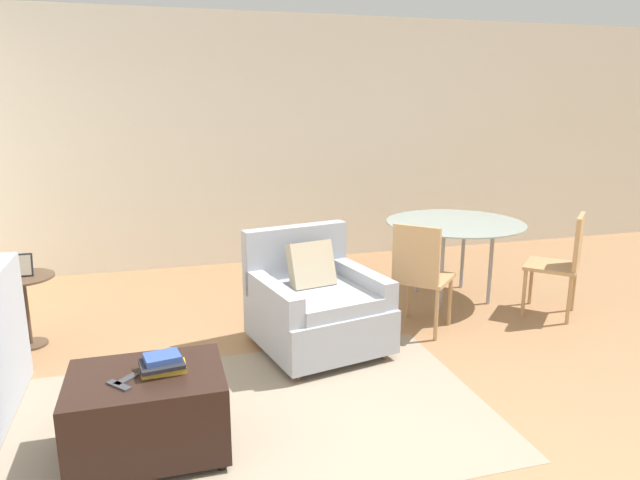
{
  "coord_description": "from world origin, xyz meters",
  "views": [
    {
      "loc": [
        -1.07,
        -2.41,
        1.83
      ],
      "look_at": [
        0.15,
        1.8,
        0.75
      ],
      "focal_mm": 32.0,
      "sensor_mm": 36.0,
      "label": 1
    }
  ],
  "objects_px": {
    "ottoman": "(148,411)",
    "tv_remote_primary": "(126,379)",
    "dining_chair_near_left": "(420,271)",
    "dining_chair_near_right": "(564,258)",
    "book_stack": "(163,364)",
    "side_table": "(25,297)",
    "armchair": "(315,305)",
    "picture_frame": "(21,265)",
    "tv_remote_secondary": "(119,385)",
    "dining_table": "(455,229)"
  },
  "relations": [
    {
      "from": "ottoman",
      "to": "tv_remote_primary",
      "type": "xyz_separation_m",
      "value": [
        -0.09,
        -0.04,
        0.21
      ]
    },
    {
      "from": "dining_chair_near_left",
      "to": "dining_chair_near_right",
      "type": "bearing_deg",
      "value": 0.0
    },
    {
      "from": "book_stack",
      "to": "side_table",
      "type": "distance_m",
      "value": 1.94
    },
    {
      "from": "side_table",
      "to": "dining_chair_near_right",
      "type": "relative_size",
      "value": 0.61
    },
    {
      "from": "armchair",
      "to": "side_table",
      "type": "xyz_separation_m",
      "value": [
        -2.09,
        0.63,
        0.05
      ]
    },
    {
      "from": "dining_chair_near_left",
      "to": "armchair",
      "type": "bearing_deg",
      "value": -176.92
    },
    {
      "from": "armchair",
      "to": "picture_frame",
      "type": "distance_m",
      "value": 2.21
    },
    {
      "from": "tv_remote_secondary",
      "to": "dining_chair_near_left",
      "type": "xyz_separation_m",
      "value": [
        2.2,
        1.2,
        0.05
      ]
    },
    {
      "from": "armchair",
      "to": "book_stack",
      "type": "height_order",
      "value": "armchair"
    },
    {
      "from": "picture_frame",
      "to": "dining_chair_near_left",
      "type": "height_order",
      "value": "dining_chair_near_left"
    },
    {
      "from": "ottoman",
      "to": "book_stack",
      "type": "height_order",
      "value": "book_stack"
    },
    {
      "from": "tv_remote_primary",
      "to": "side_table",
      "type": "relative_size",
      "value": 0.23
    },
    {
      "from": "tv_remote_primary",
      "to": "dining_chair_near_right",
      "type": "bearing_deg",
      "value": 18.07
    },
    {
      "from": "book_stack",
      "to": "picture_frame",
      "type": "bearing_deg",
      "value": 120.29
    },
    {
      "from": "armchair",
      "to": "ottoman",
      "type": "distance_m",
      "value": 1.61
    },
    {
      "from": "side_table",
      "to": "book_stack",
      "type": "bearing_deg",
      "value": -59.71
    },
    {
      "from": "ottoman",
      "to": "dining_chair_near_right",
      "type": "height_order",
      "value": "dining_chair_near_right"
    },
    {
      "from": "side_table",
      "to": "dining_chair_near_left",
      "type": "relative_size",
      "value": 0.61
    },
    {
      "from": "armchair",
      "to": "dining_chair_near_right",
      "type": "height_order",
      "value": "dining_chair_near_right"
    },
    {
      "from": "armchair",
      "to": "tv_remote_secondary",
      "type": "distance_m",
      "value": 1.76
    },
    {
      "from": "tv_remote_primary",
      "to": "ottoman",
      "type": "bearing_deg",
      "value": 24.53
    },
    {
      "from": "picture_frame",
      "to": "book_stack",
      "type": "bearing_deg",
      "value": -59.71
    },
    {
      "from": "tv_remote_secondary",
      "to": "dining_chair_near_right",
      "type": "distance_m",
      "value": 3.74
    },
    {
      "from": "book_stack",
      "to": "tv_remote_primary",
      "type": "xyz_separation_m",
      "value": [
        -0.18,
        -0.05,
        -0.04
      ]
    },
    {
      "from": "picture_frame",
      "to": "dining_table",
      "type": "height_order",
      "value": "dining_table"
    },
    {
      "from": "dining_chair_near_left",
      "to": "ottoman",
      "type": "bearing_deg",
      "value": -151.98
    },
    {
      "from": "ottoman",
      "to": "dining_chair_near_left",
      "type": "xyz_separation_m",
      "value": [
        2.08,
        1.1,
        0.27
      ]
    },
    {
      "from": "side_table",
      "to": "picture_frame",
      "type": "height_order",
      "value": "picture_frame"
    },
    {
      "from": "ottoman",
      "to": "book_stack",
      "type": "relative_size",
      "value": 3.26
    },
    {
      "from": "dining_table",
      "to": "dining_chair_near_right",
      "type": "xyz_separation_m",
      "value": [
        0.67,
        -0.67,
        -0.15
      ]
    },
    {
      "from": "dining_chair_near_left",
      "to": "dining_table",
      "type": "bearing_deg",
      "value": 45.0
    },
    {
      "from": "armchair",
      "to": "dining_table",
      "type": "relative_size",
      "value": 0.83
    },
    {
      "from": "ottoman",
      "to": "side_table",
      "type": "relative_size",
      "value": 1.43
    },
    {
      "from": "armchair",
      "to": "dining_table",
      "type": "height_order",
      "value": "armchair"
    },
    {
      "from": "book_stack",
      "to": "tv_remote_secondary",
      "type": "height_order",
      "value": "book_stack"
    },
    {
      "from": "tv_remote_primary",
      "to": "dining_chair_near_right",
      "type": "distance_m",
      "value": 3.7
    },
    {
      "from": "tv_remote_primary",
      "to": "side_table",
      "type": "bearing_deg",
      "value": 114.76
    },
    {
      "from": "armchair",
      "to": "picture_frame",
      "type": "bearing_deg",
      "value": 163.31
    },
    {
      "from": "picture_frame",
      "to": "dining_table",
      "type": "distance_m",
      "value": 3.64
    },
    {
      "from": "armchair",
      "to": "book_stack",
      "type": "relative_size",
      "value": 4.32
    },
    {
      "from": "book_stack",
      "to": "dining_table",
      "type": "distance_m",
      "value": 3.2
    },
    {
      "from": "book_stack",
      "to": "ottoman",
      "type": "bearing_deg",
      "value": -173.11
    },
    {
      "from": "side_table",
      "to": "dining_chair_near_right",
      "type": "height_order",
      "value": "dining_chair_near_right"
    },
    {
      "from": "ottoman",
      "to": "tv_remote_secondary",
      "type": "bearing_deg",
      "value": -141.93
    },
    {
      "from": "armchair",
      "to": "dining_chair_near_right",
      "type": "xyz_separation_m",
      "value": [
        2.22,
        0.05,
        0.18
      ]
    },
    {
      "from": "tv_remote_secondary",
      "to": "dining_table",
      "type": "xyz_separation_m",
      "value": [
        2.87,
        1.87,
        0.21
      ]
    },
    {
      "from": "tv_remote_secondary",
      "to": "tv_remote_primary",
      "type": "bearing_deg",
      "value": 59.87
    },
    {
      "from": "armchair",
      "to": "dining_chair_near_left",
      "type": "relative_size",
      "value": 1.17
    },
    {
      "from": "tv_remote_primary",
      "to": "dining_table",
      "type": "xyz_separation_m",
      "value": [
        2.84,
        1.82,
        0.21
      ]
    },
    {
      "from": "ottoman",
      "to": "dining_chair_near_left",
      "type": "relative_size",
      "value": 0.88
    }
  ]
}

